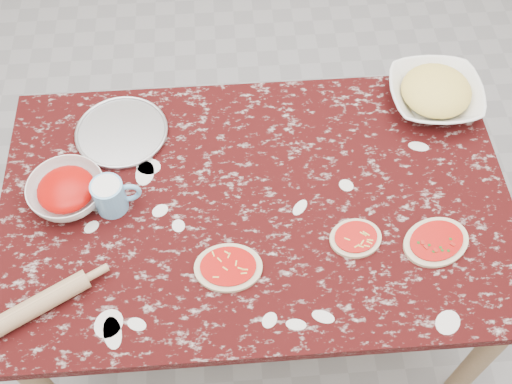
% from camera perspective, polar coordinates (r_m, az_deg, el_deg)
% --- Properties ---
extents(ground, '(4.00, 4.00, 0.00)m').
position_cam_1_polar(ground, '(2.59, 0.00, -9.82)').
color(ground, gray).
extents(worktable, '(1.60, 1.00, 0.75)m').
position_cam_1_polar(worktable, '(2.00, 0.00, -2.11)').
color(worktable, black).
rests_on(worktable, ground).
extents(pizza_tray, '(0.40, 0.40, 0.01)m').
position_cam_1_polar(pizza_tray, '(2.13, -12.26, 5.37)').
color(pizza_tray, '#B2B2B7').
rests_on(pizza_tray, worktable).
extents(sauce_bowl, '(0.29, 0.29, 0.07)m').
position_cam_1_polar(sauce_bowl, '(1.99, -17.00, 0.00)').
color(sauce_bowl, white).
rests_on(sauce_bowl, worktable).
extents(cheese_bowl, '(0.33, 0.33, 0.08)m').
position_cam_1_polar(cheese_bowl, '(2.24, 16.13, 8.55)').
color(cheese_bowl, white).
rests_on(cheese_bowl, worktable).
extents(flour_mug, '(0.15, 0.10, 0.11)m').
position_cam_1_polar(flour_mug, '(1.92, -13.23, -0.32)').
color(flour_mug, '#6AADDF').
rests_on(flour_mug, worktable).
extents(pizza_left, '(0.20, 0.16, 0.02)m').
position_cam_1_polar(pizza_left, '(1.81, -2.57, -6.95)').
color(pizza_left, beige).
rests_on(pizza_left, worktable).
extents(pizza_mid, '(0.18, 0.16, 0.02)m').
position_cam_1_polar(pizza_mid, '(1.88, 9.16, -4.21)').
color(pizza_mid, beige).
rests_on(pizza_mid, worktable).
extents(pizza_right, '(0.25, 0.22, 0.02)m').
position_cam_1_polar(pizza_right, '(1.92, 16.25, -4.43)').
color(pizza_right, beige).
rests_on(pizza_right, worktable).
extents(rolling_pin, '(0.27, 0.19, 0.06)m').
position_cam_1_polar(rolling_pin, '(1.84, -19.24, -9.68)').
color(rolling_pin, tan).
rests_on(rolling_pin, worktable).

